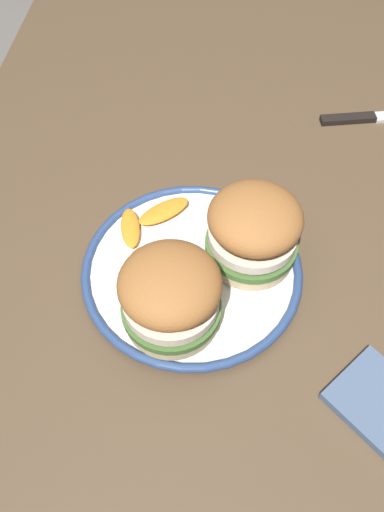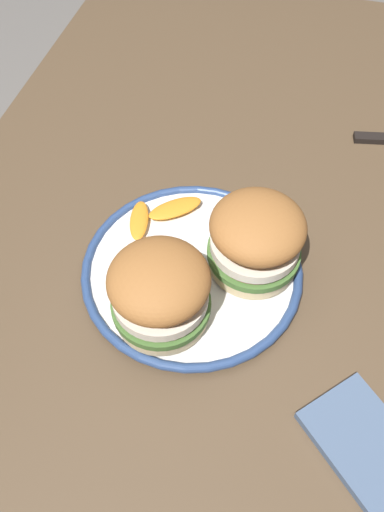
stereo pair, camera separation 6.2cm
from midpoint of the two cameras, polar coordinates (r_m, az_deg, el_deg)
name	(u,v)px [view 2 (the right image)]	position (r m, az deg, el deg)	size (l,w,h in m)	color
ground_plane	(210,425)	(1.34, 3.44, -18.27)	(8.00, 8.00, 0.00)	slate
dining_table	(223,295)	(0.77, 5.74, -4.45)	(1.41, 0.84, 0.72)	brown
dinner_plate	(192,270)	(0.66, 2.69, -1.71)	(0.28, 0.28, 0.02)	white
sandwich_half_left	(256,238)	(0.63, 9.92, 1.75)	(0.16, 0.16, 0.10)	beige
sandwich_half_right	(160,291)	(0.57, -0.49, -4.12)	(0.16, 0.16, 0.10)	beige
orange_peel_curled	(150,256)	(0.66, -2.01, -0.23)	(0.07, 0.07, 0.01)	orange
orange_peel_strip_long	(139,220)	(0.69, -3.32, 3.80)	(0.07, 0.04, 0.01)	orange
orange_peel_strip_short	(175,208)	(0.71, 0.63, 5.15)	(0.07, 0.08, 0.01)	orange
folded_napkin	(373,454)	(0.61, 22.34, -19.81)	(0.15, 0.09, 0.01)	slate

